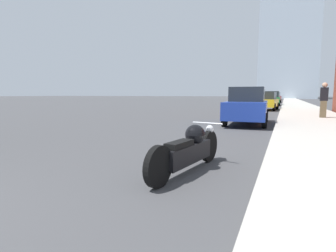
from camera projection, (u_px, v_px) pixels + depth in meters
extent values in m
cube|color=#B2ADA3|center=(296.00, 104.00, 35.86)|extent=(3.45, 240.00, 0.15)
cube|color=silver|center=(290.00, 12.00, 87.94)|extent=(17.94, 17.94, 57.74)
cylinder|color=black|center=(209.00, 146.00, 5.29)|extent=(0.19, 0.63, 0.63)
cylinder|color=black|center=(159.00, 167.00, 3.79)|extent=(0.19, 0.63, 0.63)
cube|color=black|center=(188.00, 154.00, 4.54)|extent=(0.44, 1.38, 0.32)
sphere|color=black|center=(195.00, 135.00, 4.73)|extent=(0.37, 0.37, 0.37)
cube|color=black|center=(179.00, 144.00, 4.27)|extent=(0.31, 0.65, 0.10)
sphere|color=silver|center=(210.00, 129.00, 5.27)|extent=(0.16, 0.16, 0.16)
cylinder|color=silver|center=(207.00, 123.00, 5.15)|extent=(0.62, 0.13, 0.04)
cube|color=#1E3899|center=(247.00, 109.00, 11.93)|extent=(1.86, 4.33, 0.74)
cube|color=#23282D|center=(248.00, 94.00, 11.85)|extent=(1.51, 2.11, 0.63)
cylinder|color=black|center=(233.00, 115.00, 13.48)|extent=(0.23, 0.62, 0.62)
cylinder|color=black|center=(266.00, 116.00, 12.91)|extent=(0.23, 0.62, 0.62)
cylinder|color=black|center=(224.00, 119.00, 11.04)|extent=(0.23, 0.62, 0.62)
cylinder|color=black|center=(264.00, 121.00, 10.46)|extent=(0.23, 0.62, 0.62)
cube|color=gold|center=(266.00, 103.00, 22.82)|extent=(1.90, 4.56, 0.62)
cube|color=#23282D|center=(267.00, 96.00, 22.75)|extent=(1.52, 2.22, 0.64)
cylinder|color=black|center=(259.00, 106.00, 24.44)|extent=(0.24, 0.64, 0.63)
cylinder|color=black|center=(277.00, 106.00, 23.73)|extent=(0.24, 0.64, 0.63)
cylinder|color=black|center=(254.00, 107.00, 22.00)|extent=(0.24, 0.64, 0.63)
cylinder|color=black|center=(274.00, 107.00, 21.28)|extent=(0.24, 0.64, 0.63)
cube|color=#1E6B33|center=(272.00, 100.00, 32.18)|extent=(1.87, 3.95, 0.70)
cube|color=#23282D|center=(272.00, 94.00, 32.10)|extent=(1.57, 1.90, 0.71)
cylinder|color=black|center=(265.00, 102.00, 33.68)|extent=(0.21, 0.70, 0.69)
cylinder|color=black|center=(279.00, 103.00, 32.99)|extent=(0.21, 0.70, 0.69)
cylinder|color=black|center=(264.00, 103.00, 31.46)|extent=(0.21, 0.70, 0.69)
cylinder|color=black|center=(279.00, 103.00, 30.77)|extent=(0.21, 0.70, 0.69)
cube|color=red|center=(274.00, 98.00, 43.57)|extent=(2.10, 4.62, 0.78)
cube|color=#23282D|center=(275.00, 94.00, 43.48)|extent=(1.68, 2.26, 0.64)
cylinder|color=black|center=(270.00, 101.00, 45.24)|extent=(0.24, 0.64, 0.63)
cylinder|color=black|center=(281.00, 101.00, 44.44)|extent=(0.24, 0.64, 0.63)
cylinder|color=black|center=(268.00, 101.00, 42.79)|extent=(0.24, 0.64, 0.63)
cylinder|color=black|center=(279.00, 101.00, 41.99)|extent=(0.24, 0.64, 0.63)
cube|color=brown|center=(323.00, 109.00, 13.65)|extent=(0.29, 0.20, 0.87)
cube|color=black|center=(324.00, 94.00, 13.56)|extent=(0.36, 0.20, 0.69)
sphere|color=tan|center=(325.00, 85.00, 13.50)|extent=(0.25, 0.25, 0.25)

